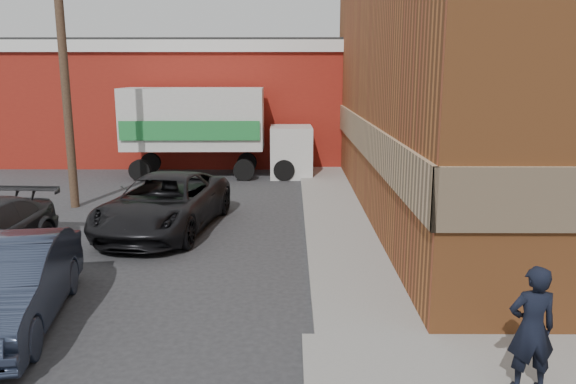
% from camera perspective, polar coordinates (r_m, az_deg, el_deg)
% --- Properties ---
extents(ground, '(90.00, 90.00, 0.00)m').
position_cam_1_polar(ground, '(9.20, 4.65, -14.84)').
color(ground, '#28282B').
rests_on(ground, ground).
extents(sidewalk_west, '(1.80, 18.00, 0.12)m').
position_cam_1_polar(sidewalk_west, '(17.71, 4.45, -1.36)').
color(sidewalk_west, gray).
rests_on(sidewalk_west, ground).
extents(warehouse, '(16.30, 8.30, 5.60)m').
position_cam_1_polar(warehouse, '(28.72, -10.49, 9.16)').
color(warehouse, maroon).
rests_on(warehouse, ground).
extents(utility_pole, '(2.00, 0.26, 9.00)m').
position_cam_1_polar(utility_pole, '(18.50, -21.91, 13.03)').
color(utility_pole, brown).
rests_on(utility_pole, ground).
extents(man, '(0.62, 0.41, 1.68)m').
position_cam_1_polar(man, '(7.98, 23.51, -12.62)').
color(man, black).
rests_on(man, sidewalk_south).
extents(sedan, '(2.24, 4.59, 1.45)m').
position_cam_1_polar(sedan, '(10.44, -26.59, -8.46)').
color(sedan, '#2A3246').
rests_on(sedan, ground).
extents(suv_a, '(3.19, 5.65, 1.49)m').
position_cam_1_polar(suv_a, '(15.31, -12.45, -1.12)').
color(suv_a, black).
rests_on(suv_a, ground).
extents(box_truck, '(7.25, 2.33, 3.56)m').
position_cam_1_polar(box_truck, '(22.86, -7.79, 6.66)').
color(box_truck, silver).
rests_on(box_truck, ground).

